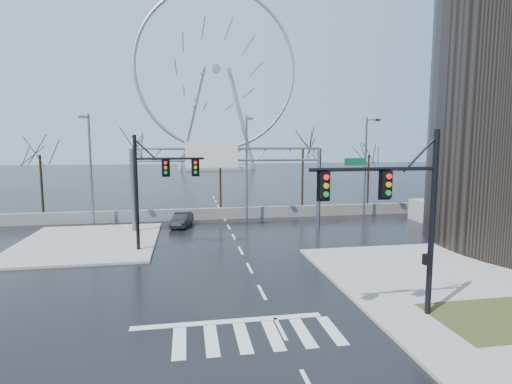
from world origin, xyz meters
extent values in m
plane|color=black|center=(0.00, 0.00, 0.00)|extent=(260.00, 260.00, 0.00)
cube|color=gray|center=(10.00, 2.00, 0.07)|extent=(12.00, 10.00, 0.15)
cube|color=gray|center=(-11.00, 12.00, 0.07)|extent=(10.00, 12.00, 0.15)
cube|color=#2E3918|center=(9.00, -5.00, 0.15)|extent=(5.00, 4.00, 0.02)
cube|color=slate|center=(0.00, 20.00, 0.55)|extent=(52.00, 0.50, 1.10)
cylinder|color=black|center=(6.50, -4.00, 4.00)|extent=(0.24, 0.24, 8.00)
cylinder|color=black|center=(3.80, -4.00, 6.40)|extent=(5.40, 0.16, 0.16)
cube|color=black|center=(4.30, -4.15, 5.80)|extent=(0.35, 0.28, 1.05)
cube|color=black|center=(1.70, -4.15, 5.80)|extent=(0.35, 0.28, 1.05)
cylinder|color=black|center=(-7.00, 9.00, 4.00)|extent=(0.24, 0.24, 8.00)
cylinder|color=black|center=(-4.70, 9.00, 6.40)|extent=(4.60, 0.16, 0.16)
cube|color=black|center=(-5.00, 8.85, 5.80)|extent=(0.35, 0.28, 1.05)
cube|color=black|center=(-3.00, 8.85, 5.80)|extent=(0.35, 0.28, 1.05)
cylinder|color=slate|center=(-8.00, 15.00, 3.50)|extent=(0.36, 0.36, 7.00)
cylinder|color=slate|center=(8.00, 15.00, 3.50)|extent=(0.36, 0.36, 7.00)
cylinder|color=slate|center=(0.00, 15.00, 7.00)|extent=(16.00, 0.20, 0.20)
cylinder|color=slate|center=(0.00, 15.00, 6.00)|extent=(16.00, 0.20, 0.20)
cube|color=#0A4C29|center=(-1.50, 14.85, 6.50)|extent=(4.20, 0.10, 2.00)
cube|color=silver|center=(-1.50, 14.79, 6.50)|extent=(4.40, 0.02, 2.20)
cylinder|color=slate|center=(-12.00, 18.50, 5.00)|extent=(0.20, 0.20, 10.00)
cylinder|color=slate|center=(-12.00, 17.40, 9.70)|extent=(0.12, 2.20, 0.12)
cube|color=slate|center=(-12.00, 16.40, 9.60)|extent=(0.50, 0.70, 0.18)
cylinder|color=slate|center=(2.00, 18.50, 5.00)|extent=(0.20, 0.20, 10.00)
cylinder|color=slate|center=(2.00, 17.40, 9.70)|extent=(0.12, 2.20, 0.12)
cube|color=slate|center=(2.00, 16.40, 9.60)|extent=(0.50, 0.70, 0.18)
cylinder|color=slate|center=(14.00, 18.50, 5.00)|extent=(0.20, 0.20, 10.00)
cylinder|color=slate|center=(14.00, 17.40, 9.70)|extent=(0.12, 2.20, 0.12)
cube|color=slate|center=(14.00, 16.40, 9.60)|extent=(0.50, 0.70, 0.18)
cylinder|color=black|center=(-18.00, 24.00, 3.15)|extent=(0.24, 0.24, 6.30)
cylinder|color=black|center=(-9.00, 23.50, 3.38)|extent=(0.24, 0.24, 6.75)
cylinder|color=black|center=(0.00, 24.50, 2.93)|extent=(0.24, 0.24, 5.85)
cylinder|color=black|center=(9.00, 23.50, 3.51)|extent=(0.24, 0.24, 7.02)
cylinder|color=black|center=(17.00, 24.00, 3.06)|extent=(0.24, 0.24, 6.12)
cube|color=gray|center=(5.00, 95.00, 0.50)|extent=(18.00, 6.00, 1.00)
torus|color=#B2B2B7|center=(5.00, 95.00, 28.00)|extent=(45.00, 1.00, 45.00)
cylinder|color=#B2B2B7|center=(5.00, 95.00, 28.00)|extent=(2.40, 1.50, 2.40)
cylinder|color=#B2B2B7|center=(-2.00, 95.00, 14.00)|extent=(8.28, 1.20, 28.82)
cylinder|color=#B2B2B7|center=(12.00, 95.00, 14.00)|extent=(8.28, 1.20, 28.82)
imported|color=black|center=(-4.13, 17.00, 0.62)|extent=(2.22, 3.99, 1.25)
camera|label=1|loc=(-3.59, -18.91, 7.42)|focal=28.00mm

